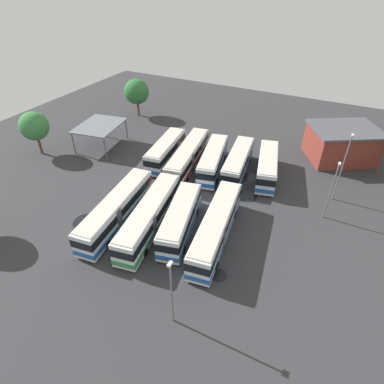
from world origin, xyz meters
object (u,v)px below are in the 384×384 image
Objects in this scene: bus_row1_slot1 at (238,162)px; lamp_post_mid_lot at (343,166)px; bus_row0_slot4 at (117,210)px; tree_east_edge at (137,92)px; bus_row0_slot1 at (216,227)px; bus_row1_slot4 at (166,151)px; bus_row0_slot2 at (180,219)px; bus_row1_slot2 at (213,160)px; lamp_post_far_corner at (171,291)px; tree_north_edge at (34,126)px; bus_row0_slot3 at (150,216)px; depot_building at (342,143)px; lamp_post_near_entrance at (332,189)px; maintenance_shelter at (99,126)px; bus_row1_slot0 at (267,166)px; bus_row1_slot3 at (188,156)px.

bus_row1_slot1 is 13.95m from lamp_post_mid_lot.
tree_east_edge reaches higher than bus_row0_slot4.
bus_row0_slot1 and bus_row1_slot4 have the same top height.
bus_row0_slot2 and bus_row1_slot2 have the same top height.
lamp_post_far_corner is at bearing -176.28° from bus_row0_slot1.
bus_row0_slot4 is 1.92× the size of lamp_post_far_corner.
tree_north_edge reaches higher than bus_row0_slot1.
lamp_post_mid_lot reaches higher than bus_row0_slot2.
tree_east_edge reaches higher than bus_row0_slot3.
tree_east_edge is at bearing 46.99° from bus_row1_slot4.
depot_building is at bearing -32.68° from bus_row0_slot3.
lamp_post_near_entrance reaches higher than bus_row0_slot4.
lamp_post_near_entrance is 43.95m from tree_north_edge.
bus_row1_slot4 is at bearing -87.72° from maintenance_shelter.
bus_row0_slot4 is at bearing 118.61° from lamp_post_near_entrance.
bus_row1_slot0 is 0.93× the size of bus_row1_slot1.
lamp_post_far_corner reaches higher than bus_row1_slot4.
bus_row1_slot3 is at bearing 103.23° from bus_row1_slot1.
lamp_post_far_corner reaches higher than depot_building.
bus_row1_slot1 is at bearing 88.44° from lamp_post_mid_lot.
bus_row1_slot1 is at bearing 69.68° from lamp_post_near_entrance.
depot_building reaches higher than bus_row0_slot1.
bus_row1_slot1 is at bearing -76.77° from bus_row1_slot3.
bus_row0_slot3 is 15.73m from bus_row1_slot4.
bus_row1_slot2 is 20.66m from depot_building.
tree_east_edge reaches higher than maintenance_shelter.
bus_row1_slot1 is (-0.91, 4.11, 0.00)m from bus_row1_slot0.
bus_row0_slot3 is at bearing 175.10° from bus_row1_slot2.
depot_building is at bearing -39.51° from bus_row1_slot0.
bus_row0_slot2 is 3.59m from bus_row0_slot3.
bus_row1_slot2 is 1.57× the size of tree_east_edge.
depot_building is 38.92m from maintenance_shelter.
bus_row1_slot1 is at bearing -74.32° from bus_row1_slot2.
bus_row0_slot3 is at bearing -105.81° from tree_north_edge.
bus_row1_slot0 is 11.76m from bus_row1_slot3.
tree_east_edge is at bearing 65.28° from bus_row1_slot1.
lamp_post_mid_lot reaches higher than bus_row1_slot1.
bus_row0_slot4 is 19.08m from bus_row1_slot1.
lamp_post_far_corner is (-8.52, -12.42, 2.25)m from bus_row0_slot4.
lamp_post_mid_lot is (1.36, -20.90, 3.25)m from bus_row1_slot3.
tree_north_edge is 0.96× the size of tree_east_edge.
depot_building reaches higher than bus_row0_slot4.
bus_row0_slot2 is 14.54m from bus_row1_slot3.
maintenance_shelter is (12.16, 26.28, 1.83)m from bus_row0_slot1.
lamp_post_far_corner is at bearing 178.53° from bus_row1_slot0.
bus_row1_slot0 is at bearing -83.58° from maintenance_shelter.
lamp_post_mid_lot reaches higher than bus_row0_slot1.
depot_building is 1.70× the size of tree_east_edge.
maintenance_shelter is at bearing 93.43° from bus_row1_slot2.
bus_row1_slot3 is 1.92× the size of lamp_post_far_corner.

